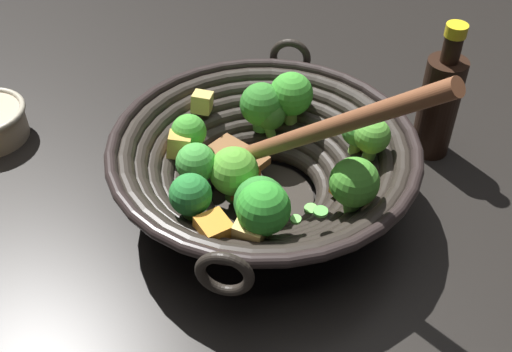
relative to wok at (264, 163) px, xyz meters
The scene contains 3 objects.
ground_plane 0.06m from the wok, ahead, with size 4.00×4.00×0.00m, color black.
wok is the anchor object (origin of this frame).
soy_sauce_bottle 0.24m from the wok, 71.57° to the right, with size 0.05×0.05×0.18m.
Camera 1 is at (-0.52, 0.07, 0.52)m, focal length 43.85 mm.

